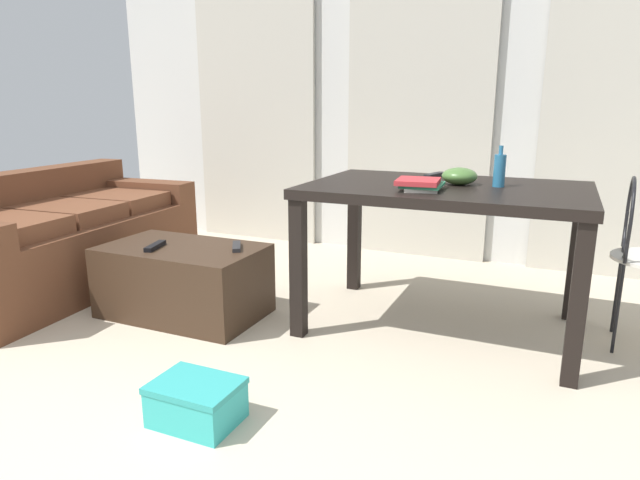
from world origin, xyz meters
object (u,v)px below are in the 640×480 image
(craft_table, at_px, (446,204))
(book_stack, at_px, (420,184))
(tv_remote_on_table, at_px, (435,175))
(tv_remote_primary, at_px, (155,246))
(bowl, at_px, (460,176))
(bottle_near, at_px, (499,170))
(coffee_table, at_px, (184,281))
(tv_remote_secondary, at_px, (237,246))
(shoebox, at_px, (196,402))
(couch, at_px, (60,240))

(craft_table, xyz_separation_m, book_stack, (-0.08, -0.21, 0.12))
(book_stack, bearing_deg, tv_remote_on_table, 94.53)
(craft_table, height_order, tv_remote_primary, craft_table)
(bowl, xyz_separation_m, tv_remote_on_table, (-0.18, 0.26, -0.03))
(bottle_near, bearing_deg, coffee_table, -164.09)
(book_stack, xyz_separation_m, tv_remote_primary, (-1.38, -0.28, -0.38))
(coffee_table, relative_size, tv_remote_secondary, 4.80)
(coffee_table, relative_size, book_stack, 3.42)
(bottle_near, distance_m, shoebox, 1.76)
(coffee_table, distance_m, bottle_near, 1.78)
(tv_remote_primary, bearing_deg, coffee_table, 24.77)
(tv_remote_primary, xyz_separation_m, shoebox, (0.82, -0.78, -0.33))
(couch, xyz_separation_m, bowl, (2.47, 0.34, 0.50))
(bowl, relative_size, tv_remote_secondary, 0.96)
(coffee_table, xyz_separation_m, tv_remote_secondary, (0.30, 0.09, 0.21))
(bowl, distance_m, shoebox, 1.66)
(couch, xyz_separation_m, book_stack, (2.34, 0.08, 0.49))
(bowl, bearing_deg, tv_remote_primary, -160.36)
(tv_remote_secondary, bearing_deg, bowl, -13.48)
(tv_remote_primary, bearing_deg, tv_remote_on_table, 16.23)
(couch, height_order, tv_remote_primary, couch)
(craft_table, bearing_deg, tv_remote_primary, -161.40)
(coffee_table, height_order, craft_table, craft_table)
(bowl, height_order, tv_remote_primary, bowl)
(couch, distance_m, tv_remote_on_table, 2.42)
(coffee_table, relative_size, bowl, 4.98)
(bottle_near, distance_m, book_stack, 0.42)
(craft_table, xyz_separation_m, shoebox, (-0.64, -1.27, -0.59))
(book_stack, bearing_deg, craft_table, 68.42)
(book_stack, bearing_deg, bottle_near, 38.87)
(bottle_near, bearing_deg, tv_remote_on_table, 145.32)
(shoebox, bearing_deg, tv_remote_on_table, 72.03)
(coffee_table, xyz_separation_m, shoebox, (0.72, -0.87, -0.12))
(coffee_table, distance_m, tv_remote_secondary, 0.38)
(bottle_near, xyz_separation_m, shoebox, (-0.88, -1.32, -0.76))
(tv_remote_on_table, bearing_deg, bowl, -38.22)
(coffee_table, bearing_deg, bowl, 17.82)
(tv_remote_secondary, bearing_deg, bottle_near, -15.91)
(bottle_near, xyz_separation_m, tv_remote_on_table, (-0.37, 0.25, -0.07))
(tv_remote_on_table, bearing_deg, couch, -148.21)
(book_stack, bearing_deg, couch, -178.01)
(bowl, height_order, book_stack, bowl)
(couch, distance_m, coffee_table, 1.08)
(craft_table, relative_size, tv_remote_on_table, 7.66)
(bottle_near, bearing_deg, craft_table, -168.06)
(bottle_near, relative_size, tv_remote_on_table, 1.12)
(book_stack, bearing_deg, coffee_table, -171.43)
(tv_remote_on_table, bearing_deg, tv_remote_secondary, -128.95)
(bowl, relative_size, book_stack, 0.69)
(coffee_table, bearing_deg, tv_remote_on_table, 30.03)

